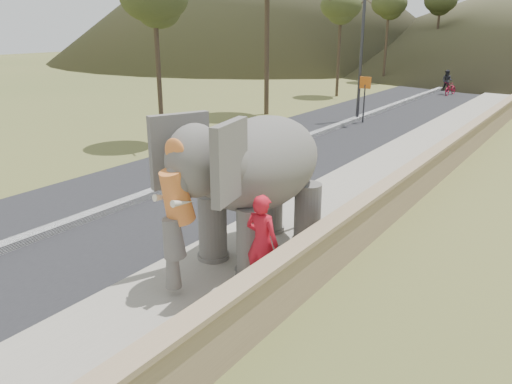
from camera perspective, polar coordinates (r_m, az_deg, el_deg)
ground at (r=11.95m, az=2.60°, el=-5.99°), size 160.00×160.00×0.00m
road at (r=22.58m, az=5.38°, el=5.87°), size 7.00×120.00×0.03m
median at (r=22.55m, az=5.38°, el=6.11°), size 0.35×120.00×0.22m
walkway at (r=20.66m, az=17.56°, el=4.05°), size 3.00×120.00×0.15m
parapet at (r=20.16m, az=22.16°, el=4.58°), size 0.30×120.00×1.10m
lamppost at (r=27.22m, az=12.76°, el=18.01°), size 1.76×0.36×8.00m
signboard at (r=26.99m, az=12.32°, el=11.14°), size 0.60×0.08×2.40m
elephant_and_man at (r=10.73m, az=0.67°, el=0.99°), size 2.60×4.57×3.18m
motorcyclist at (r=39.96m, az=21.22°, el=11.28°), size 1.16×1.87×1.80m
trees at (r=38.15m, az=26.72°, el=15.23°), size 47.51×44.25×9.63m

